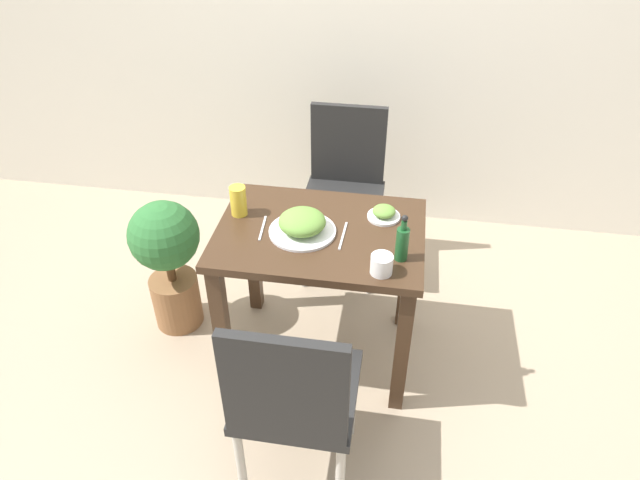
% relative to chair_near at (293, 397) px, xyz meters
% --- Properties ---
extents(ground_plane, '(16.00, 16.00, 0.00)m').
position_rel_chair_near_xyz_m(ground_plane, '(-0.02, 0.70, -0.53)').
color(ground_plane, tan).
extents(wall_back, '(8.00, 0.05, 2.60)m').
position_rel_chair_near_xyz_m(wall_back, '(-0.02, 1.97, 0.77)').
color(wall_back, silver).
rests_on(wall_back, ground_plane).
extents(dining_table, '(0.87, 0.63, 0.72)m').
position_rel_chair_near_xyz_m(dining_table, '(-0.02, 0.70, 0.06)').
color(dining_table, '#3D2819').
rests_on(dining_table, ground_plane).
extents(chair_near, '(0.42, 0.42, 0.92)m').
position_rel_chair_near_xyz_m(chair_near, '(0.00, 0.00, 0.00)').
color(chair_near, black).
rests_on(chair_near, ground_plane).
extents(chair_far, '(0.42, 0.42, 0.92)m').
position_rel_chair_near_xyz_m(chair_far, '(-0.00, 1.42, 0.00)').
color(chair_far, black).
rests_on(chair_far, ground_plane).
extents(food_plate, '(0.28, 0.28, 0.10)m').
position_rel_chair_near_xyz_m(food_plate, '(-0.09, 0.67, 0.24)').
color(food_plate, white).
rests_on(food_plate, dining_table).
extents(side_plate, '(0.14, 0.14, 0.05)m').
position_rel_chair_near_xyz_m(side_plate, '(0.23, 0.84, 0.22)').
color(side_plate, white).
rests_on(side_plate, dining_table).
extents(drink_cup, '(0.08, 0.08, 0.08)m').
position_rel_chair_near_xyz_m(drink_cup, '(0.25, 0.47, 0.23)').
color(drink_cup, white).
rests_on(drink_cup, dining_table).
extents(juice_glass, '(0.07, 0.07, 0.13)m').
position_rel_chair_near_xyz_m(juice_glass, '(-0.39, 0.77, 0.26)').
color(juice_glass, gold).
rests_on(juice_glass, dining_table).
extents(sauce_bottle, '(0.05, 0.05, 0.20)m').
position_rel_chair_near_xyz_m(sauce_bottle, '(0.32, 0.56, 0.27)').
color(sauce_bottle, '#194C23').
rests_on(sauce_bottle, dining_table).
extents(fork_utensil, '(0.02, 0.17, 0.00)m').
position_rel_chair_near_xyz_m(fork_utensil, '(-0.26, 0.67, 0.20)').
color(fork_utensil, silver).
rests_on(fork_utensil, dining_table).
extents(spoon_utensil, '(0.02, 0.19, 0.00)m').
position_rel_chair_near_xyz_m(spoon_utensil, '(0.08, 0.67, 0.20)').
color(spoon_utensil, silver).
rests_on(spoon_utensil, dining_table).
extents(potted_plant_left, '(0.33, 0.33, 0.71)m').
position_rel_chair_near_xyz_m(potted_plant_left, '(-0.77, 0.79, -0.11)').
color(potted_plant_left, brown).
rests_on(potted_plant_left, ground_plane).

